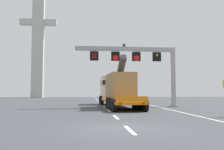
# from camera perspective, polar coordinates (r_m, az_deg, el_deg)

# --- Properties ---
(ground) EXTENTS (112.00, 112.00, 0.00)m
(ground) POSITION_cam_1_polar(r_m,az_deg,el_deg) (11.95, 1.73, -12.29)
(ground) COLOR #424449
(lane_markings) EXTENTS (0.20, 67.41, 0.01)m
(lane_markings) POSITION_cam_1_polar(r_m,az_deg,el_deg) (38.21, -2.94, -6.30)
(lane_markings) COLOR silver
(lane_markings) RESTS_ON ground
(edge_line_right) EXTENTS (0.20, 63.00, 0.01)m
(edge_line_right) POSITION_cam_1_polar(r_m,az_deg,el_deg) (25.02, 12.34, -7.65)
(edge_line_right) COLOR silver
(edge_line_right) RESTS_ON ground
(overhead_lane_gantry) EXTENTS (11.34, 0.90, 6.91)m
(overhead_lane_gantry) POSITION_cam_1_polar(r_m,az_deg,el_deg) (27.33, 6.24, 3.83)
(overhead_lane_gantry) COLOR #9EA0A5
(overhead_lane_gantry) RESTS_ON ground
(heavy_haul_truck_orange) EXTENTS (3.51, 14.14, 5.30)m
(heavy_haul_truck_orange) POSITION_cam_1_polar(r_m,az_deg,el_deg) (28.13, 0.95, -3.23)
(heavy_haul_truck_orange) COLOR orange
(heavy_haul_truck_orange) RESTS_ON ground
(bridge_pylon_distant) EXTENTS (9.00, 2.00, 30.57)m
(bridge_pylon_distant) POSITION_cam_1_polar(r_m,az_deg,el_deg) (65.13, -16.75, 8.84)
(bridge_pylon_distant) COLOR #B7B7B2
(bridge_pylon_distant) RESTS_ON ground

